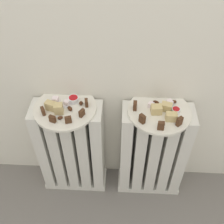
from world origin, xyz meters
name	(u,v)px	position (x,y,z in m)	size (l,w,h in m)	color
radiator_left	(72,150)	(-0.21, 0.28, 0.29)	(0.34, 0.14, 0.58)	silver
radiator_right	(152,153)	(0.21, 0.28, 0.29)	(0.34, 0.14, 0.58)	silver
plate_left	(65,108)	(-0.21, 0.28, 0.59)	(0.28, 0.28, 0.01)	silver
plate_right	(159,111)	(0.21, 0.28, 0.59)	(0.28, 0.28, 0.01)	silver
dark_cake_slice_left_0	(43,111)	(-0.29, 0.23, 0.61)	(0.03, 0.01, 0.03)	#472B19
dark_cake_slice_left_1	(52,119)	(-0.24, 0.19, 0.61)	(0.03, 0.01, 0.03)	#472B19
dark_cake_slice_left_2	(68,120)	(-0.18, 0.19, 0.61)	(0.03, 0.01, 0.03)	#472B19
dark_cake_slice_left_3	(82,113)	(-0.13, 0.23, 0.61)	(0.03, 0.01, 0.03)	#472B19
dark_cake_slice_left_4	(86,103)	(-0.11, 0.30, 0.61)	(0.03, 0.01, 0.03)	#472B19
marble_cake_slice_left_0	(59,109)	(-0.23, 0.24, 0.62)	(0.04, 0.03, 0.05)	tan
marble_cake_slice_left_1	(51,106)	(-0.26, 0.26, 0.61)	(0.05, 0.03, 0.04)	tan
turkish_delight_left_0	(67,103)	(-0.20, 0.30, 0.60)	(0.02, 0.02, 0.02)	white
turkish_delight_left_1	(55,100)	(-0.25, 0.31, 0.61)	(0.03, 0.03, 0.03)	white
medjool_date_left_0	(70,108)	(-0.18, 0.26, 0.60)	(0.03, 0.02, 0.02)	#3D1E0F
medjool_date_left_1	(81,103)	(-0.14, 0.30, 0.60)	(0.02, 0.02, 0.01)	#3D1E0F
medjool_date_left_2	(48,103)	(-0.29, 0.29, 0.60)	(0.02, 0.02, 0.02)	#3D1E0F
medjool_date_left_3	(60,118)	(-0.21, 0.21, 0.60)	(0.02, 0.02, 0.01)	#3D1E0F
jam_bowl_left	(73,99)	(-0.17, 0.32, 0.61)	(0.05, 0.05, 0.02)	white
dark_cake_slice_right_0	(135,106)	(0.10, 0.28, 0.61)	(0.03, 0.02, 0.04)	#472B19
dark_cake_slice_right_1	(142,119)	(0.13, 0.21, 0.61)	(0.03, 0.02, 0.04)	#472B19
dark_cake_slice_right_2	(161,126)	(0.20, 0.17, 0.61)	(0.03, 0.02, 0.04)	#472B19
dark_cake_slice_right_3	(179,121)	(0.28, 0.20, 0.61)	(0.03, 0.02, 0.04)	#472B19
marble_cake_slice_right_0	(167,107)	(0.24, 0.28, 0.61)	(0.05, 0.03, 0.04)	tan
marble_cake_slice_right_1	(156,109)	(0.19, 0.27, 0.61)	(0.05, 0.04, 0.04)	tan
marble_cake_slice_right_2	(171,117)	(0.25, 0.23, 0.61)	(0.05, 0.03, 0.04)	tan
turkish_delight_right_0	(151,105)	(0.17, 0.30, 0.60)	(0.02, 0.02, 0.02)	white
turkish_delight_right_1	(169,103)	(0.25, 0.32, 0.61)	(0.03, 0.03, 0.03)	white
medjool_date_right_0	(156,102)	(0.19, 0.32, 0.60)	(0.03, 0.01, 0.02)	#3D1E0F
medjool_date_right_1	(174,102)	(0.27, 0.33, 0.60)	(0.02, 0.01, 0.01)	#3D1E0F
jam_bowl_right	(176,110)	(0.28, 0.27, 0.60)	(0.04, 0.04, 0.02)	white
fork	(61,111)	(-0.22, 0.25, 0.59)	(0.06, 0.10, 0.00)	silver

